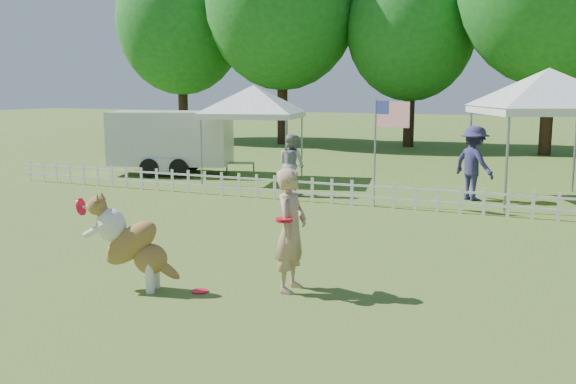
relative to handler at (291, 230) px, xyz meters
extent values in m
plane|color=#466820|center=(-0.47, -0.53, -0.84)|extent=(120.00, 120.00, 0.00)
imported|color=tan|center=(0.00, 0.00, 0.00)|extent=(0.42, 0.62, 1.68)
cylinder|color=red|center=(-1.10, -0.57, -0.83)|extent=(0.28, 0.28, 0.02)
imported|color=gray|center=(-3.10, 7.25, -0.05)|extent=(0.95, 0.86, 1.59)
imported|color=navy|center=(1.29, 8.36, 0.07)|extent=(1.35, 1.26, 1.83)
camera|label=1|loc=(3.34, -7.77, 1.91)|focal=40.00mm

